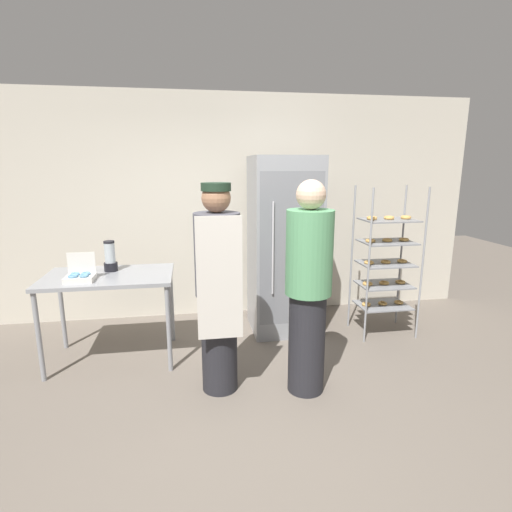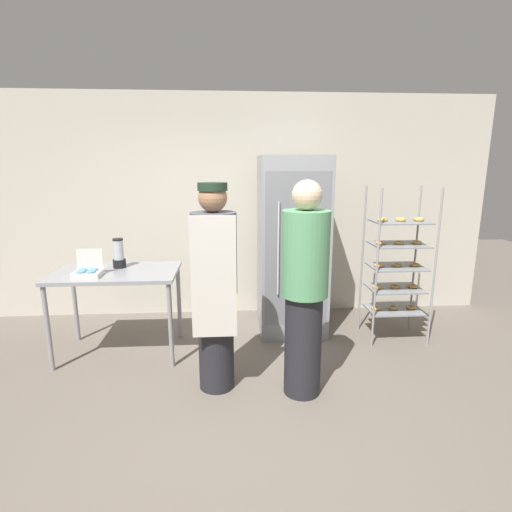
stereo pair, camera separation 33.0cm
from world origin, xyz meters
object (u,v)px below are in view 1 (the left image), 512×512
blender_pitcher (110,258)px  person_customer (308,288)px  donut_box (80,276)px  refrigerator (284,246)px  person_baker (218,287)px  baking_rack (386,262)px

blender_pitcher → person_customer: (1.72, -1.00, -0.09)m
blender_pitcher → donut_box: bearing=-123.1°
refrigerator → blender_pitcher: size_ratio=6.60×
person_baker → donut_box: bearing=155.7°
baking_rack → person_customer: (-1.21, -1.03, 0.08)m
donut_box → person_customer: size_ratio=0.14×
refrigerator → person_customer: size_ratio=1.12×
baking_rack → person_customer: person_customer is taller
donut_box → blender_pitcher: size_ratio=0.82×
refrigerator → person_baker: refrigerator is taller
baking_rack → person_baker: bearing=-155.1°
refrigerator → donut_box: 2.14m
donut_box → person_baker: (1.20, -0.54, 0.00)m
donut_box → blender_pitcher: bearing=56.9°
refrigerator → person_baker: bearing=-124.8°
baking_rack → person_baker: 2.13m
refrigerator → blender_pitcher: bearing=-169.7°
baking_rack → blender_pitcher: bearing=-179.4°
person_baker → baking_rack: bearing=24.9°
blender_pitcher → person_customer: person_customer is taller
blender_pitcher → person_baker: person_baker is taller
baking_rack → refrigerator: bearing=164.7°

